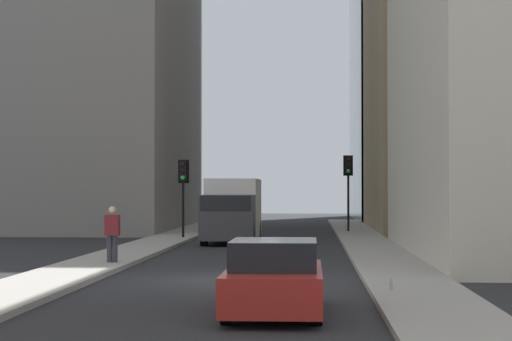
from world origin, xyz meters
name	(u,v)px	position (x,y,z in m)	size (l,w,h in m)	color
ground_plane	(231,280)	(0.00, 0.00, 0.00)	(135.00, 135.00, 0.00)	#262628
sidewalk_right	(61,276)	(0.00, 4.50, 0.07)	(90.00, 2.20, 0.14)	gray
sidewalk_left	(405,278)	(0.00, -4.50, 0.07)	(90.00, 2.20, 0.14)	gray
building_left_far	(455,18)	(30.60, -10.59, 12.50)	(18.83, 10.50, 24.98)	#9E8966
delivery_truck	(232,210)	(16.80, 1.40, 1.46)	(6.46, 2.25, 2.84)	silver
sedan_red	(274,279)	(-6.60, -1.40, 0.66)	(4.30, 1.78, 1.42)	maroon
traffic_light_midblock	(183,180)	(18.83, 3.88, 2.80)	(0.43, 0.52, 3.63)	black
traffic_light_far_junction	(348,175)	(25.62, -4.10, 3.13)	(0.43, 0.52, 4.07)	black
pedestrian	(112,232)	(3.85, 3.97, 1.07)	(0.26, 0.44, 1.71)	#33333D
discarded_bottle	(392,286)	(-3.55, -3.86, 0.25)	(0.07, 0.07, 0.27)	#999EA3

